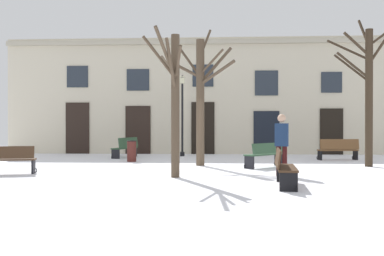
{
  "coord_description": "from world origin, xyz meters",
  "views": [
    {
      "loc": [
        0.91,
        -14.44,
        1.51
      ],
      "look_at": [
        0.0,
        1.69,
        1.39
      ],
      "focal_mm": 41.43,
      "sensor_mm": 36.0,
      "label": 1
    }
  ],
  "objects_px": {
    "streetlamp": "(182,106)",
    "bench_back_to_back_right": "(126,147)",
    "bench_by_litter_bin": "(8,160)",
    "bench_facing_shops": "(284,167)",
    "tree_foreground": "(174,97)",
    "tree_right_of_center": "(201,96)",
    "bench_near_lamp": "(266,154)",
    "litter_bin": "(132,151)",
    "bench_near_center_tree": "(338,149)",
    "person_by_shop_door": "(282,141)",
    "tree_center": "(368,88)"
  },
  "relations": [
    {
      "from": "bench_near_center_tree",
      "to": "bench_back_to_back_right",
      "type": "bearing_deg",
      "value": -14.01
    },
    {
      "from": "bench_near_lamp",
      "to": "litter_bin",
      "type": "bearing_deg",
      "value": -68.99
    },
    {
      "from": "bench_by_litter_bin",
      "to": "bench_near_center_tree",
      "type": "height_order",
      "value": "bench_near_center_tree"
    },
    {
      "from": "bench_near_lamp",
      "to": "bench_facing_shops",
      "type": "relative_size",
      "value": 0.88
    },
    {
      "from": "tree_right_of_center",
      "to": "tree_foreground",
      "type": "distance_m",
      "value": 3.83
    },
    {
      "from": "streetlamp",
      "to": "litter_bin",
      "type": "relative_size",
      "value": 4.54
    },
    {
      "from": "bench_near_lamp",
      "to": "bench_back_to_back_right",
      "type": "bearing_deg",
      "value": -82.99
    },
    {
      "from": "streetlamp",
      "to": "tree_center",
      "type": "bearing_deg",
      "value": -34.66
    },
    {
      "from": "tree_right_of_center",
      "to": "bench_near_center_tree",
      "type": "bearing_deg",
      "value": 26.67
    },
    {
      "from": "litter_bin",
      "to": "bench_near_lamp",
      "type": "height_order",
      "value": "bench_near_lamp"
    },
    {
      "from": "litter_bin",
      "to": "bench_near_center_tree",
      "type": "distance_m",
      "value": 8.8
    },
    {
      "from": "tree_right_of_center",
      "to": "bench_by_litter_bin",
      "type": "height_order",
      "value": "tree_right_of_center"
    },
    {
      "from": "streetlamp",
      "to": "bench_back_to_back_right",
      "type": "xyz_separation_m",
      "value": [
        -2.53,
        -1.1,
        -1.93
      ]
    },
    {
      "from": "bench_back_to_back_right",
      "to": "bench_by_litter_bin",
      "type": "xyz_separation_m",
      "value": [
        -2.18,
        -7.02,
        -0.03
      ]
    },
    {
      "from": "tree_foreground",
      "to": "bench_by_litter_bin",
      "type": "distance_m",
      "value": 5.5
    },
    {
      "from": "tree_right_of_center",
      "to": "streetlamp",
      "type": "bearing_deg",
      "value": 102.49
    },
    {
      "from": "bench_by_litter_bin",
      "to": "person_by_shop_door",
      "type": "relative_size",
      "value": 0.91
    },
    {
      "from": "bench_back_to_back_right",
      "to": "tree_right_of_center",
      "type": "bearing_deg",
      "value": 61.05
    },
    {
      "from": "tree_center",
      "to": "tree_right_of_center",
      "type": "bearing_deg",
      "value": 179.92
    },
    {
      "from": "tree_center",
      "to": "person_by_shop_door",
      "type": "bearing_deg",
      "value": -137.89
    },
    {
      "from": "tree_right_of_center",
      "to": "bench_near_lamp",
      "type": "xyz_separation_m",
      "value": [
        2.33,
        -0.55,
        -2.12
      ]
    },
    {
      "from": "streetlamp",
      "to": "bench_back_to_back_right",
      "type": "height_order",
      "value": "streetlamp"
    },
    {
      "from": "tree_right_of_center",
      "to": "bench_near_center_tree",
      "type": "relative_size",
      "value": 2.9
    },
    {
      "from": "bench_facing_shops",
      "to": "bench_by_litter_bin",
      "type": "relative_size",
      "value": 1.15
    },
    {
      "from": "bench_near_lamp",
      "to": "tree_foreground",
      "type": "bearing_deg",
      "value": 0.47
    },
    {
      "from": "bench_back_to_back_right",
      "to": "bench_near_center_tree",
      "type": "xyz_separation_m",
      "value": [
        9.4,
        -0.91,
        -0.01
      ]
    },
    {
      "from": "bench_near_lamp",
      "to": "bench_near_center_tree",
      "type": "height_order",
      "value": "bench_near_center_tree"
    },
    {
      "from": "bench_by_litter_bin",
      "to": "bench_facing_shops",
      "type": "bearing_deg",
      "value": 151.13
    },
    {
      "from": "tree_center",
      "to": "streetlamp",
      "type": "bearing_deg",
      "value": 145.34
    },
    {
      "from": "bench_back_to_back_right",
      "to": "person_by_shop_door",
      "type": "bearing_deg",
      "value": 58.53
    },
    {
      "from": "bench_near_lamp",
      "to": "bench_by_litter_bin",
      "type": "distance_m",
      "value": 8.55
    },
    {
      "from": "tree_foreground",
      "to": "litter_bin",
      "type": "relative_size",
      "value": 4.74
    },
    {
      "from": "bench_by_litter_bin",
      "to": "tree_right_of_center",
      "type": "bearing_deg",
      "value": -164.4
    },
    {
      "from": "tree_foreground",
      "to": "bench_by_litter_bin",
      "type": "height_order",
      "value": "tree_foreground"
    },
    {
      "from": "bench_facing_shops",
      "to": "bench_by_litter_bin",
      "type": "distance_m",
      "value": 8.32
    },
    {
      "from": "bench_facing_shops",
      "to": "tree_foreground",
      "type": "bearing_deg",
      "value": 65.24
    },
    {
      "from": "person_by_shop_door",
      "to": "bench_near_lamp",
      "type": "bearing_deg",
      "value": 109.19
    },
    {
      "from": "tree_foreground",
      "to": "bench_near_lamp",
      "type": "xyz_separation_m",
      "value": [
        2.98,
        3.21,
        -1.84
      ]
    },
    {
      "from": "bench_near_center_tree",
      "to": "bench_near_lamp",
      "type": "bearing_deg",
      "value": 36.53
    },
    {
      "from": "tree_right_of_center",
      "to": "person_by_shop_door",
      "type": "distance_m",
      "value": 4.36
    },
    {
      "from": "bench_near_lamp",
      "to": "bench_near_center_tree",
      "type": "xyz_separation_m",
      "value": [
        3.46,
        3.46,
        -0.01
      ]
    },
    {
      "from": "tree_foreground",
      "to": "bench_by_litter_bin",
      "type": "relative_size",
      "value": 2.48
    },
    {
      "from": "streetlamp",
      "to": "bench_facing_shops",
      "type": "height_order",
      "value": "streetlamp"
    },
    {
      "from": "bench_facing_shops",
      "to": "bench_by_litter_bin",
      "type": "bearing_deg",
      "value": 79.9
    },
    {
      "from": "tree_foreground",
      "to": "bench_by_litter_bin",
      "type": "bearing_deg",
      "value": 173.73
    },
    {
      "from": "streetlamp",
      "to": "person_by_shop_door",
      "type": "height_order",
      "value": "streetlamp"
    },
    {
      "from": "bench_back_to_back_right",
      "to": "bench_near_lamp",
      "type": "bearing_deg",
      "value": 71.27
    },
    {
      "from": "tree_foreground",
      "to": "bench_near_center_tree",
      "type": "height_order",
      "value": "tree_foreground"
    },
    {
      "from": "tree_right_of_center",
      "to": "streetlamp",
      "type": "relative_size",
      "value": 1.31
    },
    {
      "from": "litter_bin",
      "to": "bench_back_to_back_right",
      "type": "height_order",
      "value": "bench_back_to_back_right"
    }
  ]
}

